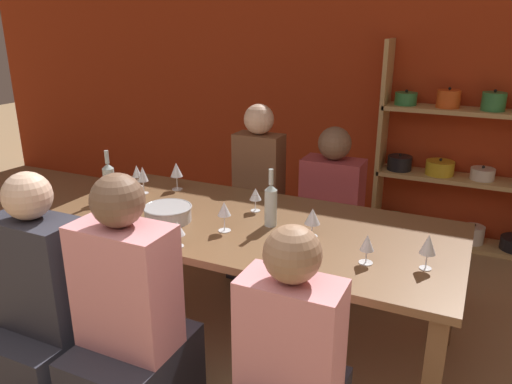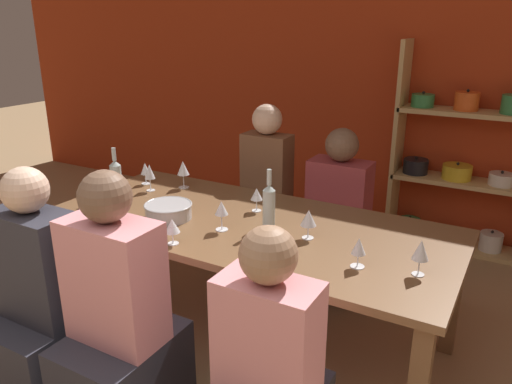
{
  "view_description": "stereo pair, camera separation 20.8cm",
  "coord_description": "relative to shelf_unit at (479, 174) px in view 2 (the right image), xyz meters",
  "views": [
    {
      "loc": [
        1.1,
        -0.67,
        1.83
      ],
      "look_at": [
        -0.05,
        1.77,
        0.9
      ],
      "focal_mm": 35.0,
      "sensor_mm": 36.0,
      "label": 1
    },
    {
      "loc": [
        1.29,
        -0.58,
        1.83
      ],
      "look_at": [
        -0.05,
        1.77,
        0.9
      ],
      "focal_mm": 35.0,
      "sensor_mm": 36.0,
      "label": 2
    }
  ],
  "objects": [
    {
      "name": "wall_back_red",
      "position": [
        -0.96,
        0.2,
        0.68
      ],
      "size": [
        8.8,
        0.06,
        2.7
      ],
      "color": "#B23819",
      "rests_on": "ground_plane"
    },
    {
      "name": "shelf_unit",
      "position": [
        0.0,
        0.0,
        0.0
      ],
      "size": [
        1.36,
        0.3,
        1.69
      ],
      "color": "tan",
      "rests_on": "ground_plane"
    },
    {
      "name": "dining_table",
      "position": [
        -1.0,
        -1.96,
        0.01
      ],
      "size": [
        2.33,
        1.05,
        0.75
      ],
      "color": "brown",
      "rests_on": "ground_plane"
    },
    {
      "name": "mixing_bowl",
      "position": [
        -1.43,
        -2.13,
        0.13
      ],
      "size": [
        0.28,
        0.28,
        0.09
      ],
      "color": "#B7BABC",
      "rests_on": "dining_table"
    },
    {
      "name": "wine_bottle_green",
      "position": [
        -0.87,
        -1.94,
        0.21
      ],
      "size": [
        0.07,
        0.07,
        0.33
      ],
      "color": "#B2C6C1",
      "rests_on": "dining_table"
    },
    {
      "name": "wine_bottle_dark",
      "position": [
        -1.97,
        -1.98,
        0.21
      ],
      "size": [
        0.07,
        0.07,
        0.32
      ],
      "color": "#B2C6C1",
      "rests_on": "dining_table"
    },
    {
      "name": "wine_glass_white_a",
      "position": [
        -1.81,
        -2.28,
        0.2
      ],
      "size": [
        0.07,
        0.07,
        0.17
      ],
      "color": "white",
      "rests_on": "dining_table"
    },
    {
      "name": "wine_glass_white_b",
      "position": [
        -0.02,
        -2.11,
        0.2
      ],
      "size": [
        0.07,
        0.07,
        0.17
      ],
      "color": "white",
      "rests_on": "dining_table"
    },
    {
      "name": "wine_glass_red_a",
      "position": [
        -1.19,
        -2.39,
        0.18
      ],
      "size": [
        0.08,
        0.08,
        0.14
      ],
      "color": "white",
      "rests_on": "dining_table"
    },
    {
      "name": "wine_glass_red_b",
      "position": [
        -1.07,
        -2.12,
        0.21
      ],
      "size": [
        0.07,
        0.07,
        0.17
      ],
      "color": "white",
      "rests_on": "dining_table"
    },
    {
      "name": "wine_glass_red_c",
      "position": [
        -1.04,
        -1.78,
        0.19
      ],
      "size": [
        0.07,
        0.07,
        0.14
      ],
      "color": "white",
      "rests_on": "dining_table"
    },
    {
      "name": "wine_glass_white_c",
      "position": [
        -1.97,
        -1.7,
        0.19
      ],
      "size": [
        0.07,
        0.07,
        0.15
      ],
      "color": "white",
      "rests_on": "dining_table"
    },
    {
      "name": "wine_glass_empty_a",
      "position": [
        -0.28,
        -2.17,
        0.19
      ],
      "size": [
        0.07,
        0.07,
        0.15
      ],
      "color": "white",
      "rests_on": "dining_table"
    },
    {
      "name": "wine_glass_white_d",
      "position": [
        -2.03,
        -1.9,
        0.2
      ],
      "size": [
        0.08,
        0.08,
        0.16
      ],
      "color": "white",
      "rests_on": "dining_table"
    },
    {
      "name": "wine_glass_white_e",
      "position": [
        -1.84,
        -1.8,
        0.21
      ],
      "size": [
        0.07,
        0.07,
        0.18
      ],
      "color": "white",
      "rests_on": "dining_table"
    },
    {
      "name": "wine_glass_white_f",
      "position": [
        -1.69,
        -1.64,
        0.22
      ],
      "size": [
        0.08,
        0.08,
        0.19
      ],
      "color": "white",
      "rests_on": "dining_table"
    },
    {
      "name": "wine_glass_white_g",
      "position": [
        -0.61,
        -1.99,
        0.2
      ],
      "size": [
        0.08,
        0.08,
        0.16
      ],
      "color": "white",
      "rests_on": "dining_table"
    },
    {
      "name": "person_near_a",
      "position": [
        -1.65,
        -2.86,
        -0.22
      ],
      "size": [
        0.42,
        0.53,
        1.21
      ],
      "color": "#2D2D38",
      "rests_on": "ground_plane"
    },
    {
      "name": "person_far_a",
      "position": [
        -0.76,
        -1.12,
        -0.24
      ],
      "size": [
        0.41,
        0.52,
        1.16
      ],
      "rotation": [
        0.0,
        0.0,
        3.14
      ],
      "color": "#2D2D38",
      "rests_on": "ground_plane"
    },
    {
      "name": "person_far_b",
      "position": [
        -1.3,
        -1.17,
        -0.18
      ],
      "size": [
        0.34,
        0.43,
        1.29
      ],
      "rotation": [
        0.0,
        0.0,
        3.14
      ],
      "color": "#2D2D38",
      "rests_on": "ground_plane"
    },
    {
      "name": "person_near_c",
      "position": [
        -1.15,
        -2.85,
        -0.2
      ],
      "size": [
        0.43,
        0.53,
        1.26
      ],
      "color": "#2D2D38",
      "rests_on": "ground_plane"
    }
  ]
}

